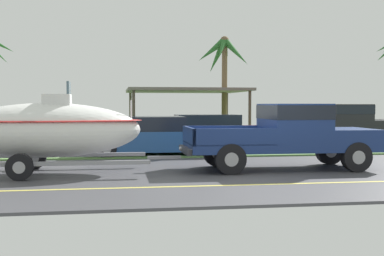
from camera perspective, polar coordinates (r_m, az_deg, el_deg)
ground at (r=21.30m, az=0.91°, el=-2.19°), size 36.00×22.00×0.11m
pickup_truck_towing at (r=14.16m, az=11.41°, el=-0.53°), size 5.49×2.00×1.82m
boat_on_trailer at (r=13.40m, az=-16.27°, el=-0.19°), size 6.16×2.39×2.40m
parked_pickup_background at (r=22.97m, az=17.05°, el=0.63°), size 5.96×2.10×1.82m
parked_sedan_near at (r=21.26m, az=2.21°, el=-0.36°), size 4.73×1.87×1.38m
parked_sedan_far at (r=17.66m, az=-4.69°, el=-0.98°), size 4.71×1.92×1.38m
carport_awning at (r=25.88m, az=-0.76°, el=4.21°), size 6.04×5.47×2.61m
palm_tree_near_right at (r=27.16m, az=3.65°, el=7.89°), size 3.08×2.64×5.50m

